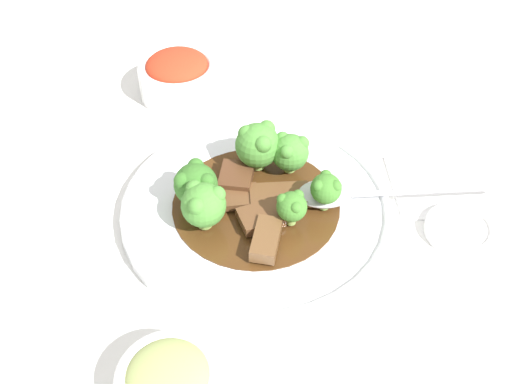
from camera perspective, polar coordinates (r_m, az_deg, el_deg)
ground_plane at (r=0.67m, az=-0.00°, el=-2.05°), size 4.00×4.00×0.00m
main_plate at (r=0.67m, az=-0.00°, el=-1.46°), size 0.30×0.30×0.02m
beef_strip_0 at (r=0.68m, az=-1.90°, el=1.40°), size 0.05×0.05×0.01m
beef_strip_1 at (r=0.66m, az=-2.15°, el=-0.50°), size 0.06×0.04×0.01m
beef_strip_2 at (r=0.61m, az=1.17°, el=-4.50°), size 0.04×0.06×0.01m
beef_strip_3 at (r=0.66m, az=2.33°, el=-0.50°), size 0.07×0.04×0.01m
beef_strip_4 at (r=0.64m, az=0.29°, el=-2.44°), size 0.05×0.04×0.01m
broccoli_floret_0 at (r=0.62m, az=-5.03°, el=-1.17°), size 0.05×0.05×0.05m
broccoli_floret_1 at (r=0.62m, az=3.43°, el=-1.37°), size 0.03×0.03×0.04m
broccoli_floret_2 at (r=0.64m, az=6.68°, el=0.35°), size 0.03×0.03×0.04m
broccoli_floret_3 at (r=0.68m, az=3.27°, el=3.86°), size 0.04×0.04×0.05m
broccoli_floret_4 at (r=0.68m, az=0.16°, el=4.56°), size 0.05×0.05×0.06m
broccoli_floret_5 at (r=0.64m, az=-5.77°, el=0.80°), size 0.05×0.05×0.05m
serving_spoon at (r=0.67m, az=8.33°, el=-0.12°), size 0.24×0.05×0.01m
side_bowl_kimchi at (r=0.83m, az=-7.43°, el=10.97°), size 0.11×0.11×0.06m
side_bowl_appetizer at (r=0.53m, az=-8.27°, el=-17.56°), size 0.09×0.09×0.05m
sauce_dish at (r=0.68m, az=18.74°, el=-3.33°), size 0.07×0.07×0.01m
paper_napkin at (r=0.73m, az=17.46°, el=0.67°), size 0.13×0.12×0.01m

